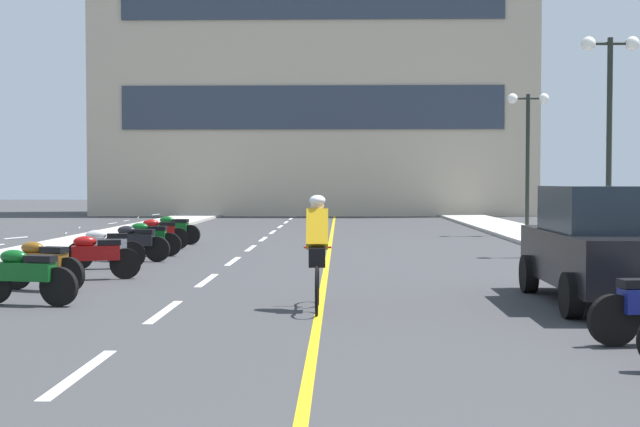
{
  "coord_description": "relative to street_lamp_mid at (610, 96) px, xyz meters",
  "views": [
    {
      "loc": [
        0.55,
        -2.3,
        1.87
      ],
      "look_at": [
        0.06,
        18.77,
        1.11
      ],
      "focal_mm": 48.09,
      "sensor_mm": 36.0,
      "label": 1
    }
  ],
  "objects": [
    {
      "name": "motorcycle_10",
      "position": [
        -11.93,
        1.84,
        -3.6
      ],
      "size": [
        1.69,
        0.63,
        0.92
      ],
      "color": "black",
      "rests_on": "ground"
    },
    {
      "name": "lane_dash_4",
      "position": [
        -9.38,
        -1.63,
        -4.07
      ],
      "size": [
        0.14,
        2.2,
        0.01
      ],
      "primitive_type": "cube",
      "color": "silver",
      "rests_on": "ground"
    },
    {
      "name": "motorcycle_4",
      "position": [
        -11.64,
        -9.04,
        -3.6
      ],
      "size": [
        1.69,
        0.61,
        0.92
      ],
      "color": "black",
      "rests_on": "ground"
    },
    {
      "name": "curb_left",
      "position": [
        -14.58,
        4.37,
        -4.01
      ],
      "size": [
        2.4,
        72.0,
        0.12
      ],
      "primitive_type": "cube",
      "color": "#B7B2A8",
      "rests_on": "ground"
    },
    {
      "name": "motorcycle_5",
      "position": [
        -12.0,
        -7.27,
        -3.6
      ],
      "size": [
        1.64,
        0.78,
        0.92
      ],
      "color": "black",
      "rests_on": "ground"
    },
    {
      "name": "lane_dash_6",
      "position": [
        -9.38,
        6.37,
        -4.07
      ],
      "size": [
        0.14,
        2.2,
        0.01
      ],
      "primitive_type": "cube",
      "color": "silver",
      "rests_on": "ground"
    },
    {
      "name": "centre_line_yellow",
      "position": [
        -7.13,
        4.37,
        -4.07
      ],
      "size": [
        0.12,
        66.0,
        0.01
      ],
      "primitive_type": "cube",
      "color": "gold",
      "rests_on": "ground"
    },
    {
      "name": "motorcycle_6",
      "position": [
        -11.54,
        -5.62,
        -3.6
      ],
      "size": [
        1.66,
        0.73,
        0.92
      ],
      "color": "black",
      "rests_on": "ground"
    },
    {
      "name": "lane_dash_8",
      "position": [
        -9.38,
        14.37,
        -4.07
      ],
      "size": [
        0.14,
        2.2,
        0.01
      ],
      "primitive_type": "cube",
      "color": "silver",
      "rests_on": "ground"
    },
    {
      "name": "lane_dash_11",
      "position": [
        -9.38,
        26.37,
        -4.07
      ],
      "size": [
        0.14,
        2.2,
        0.01
      ],
      "primitive_type": "cube",
      "color": "silver",
      "rests_on": "ground"
    },
    {
      "name": "lane_dash_9",
      "position": [
        -9.38,
        18.37,
        -4.07
      ],
      "size": [
        0.14,
        2.2,
        0.01
      ],
      "primitive_type": "cube",
      "color": "silver",
      "rests_on": "ground"
    },
    {
      "name": "street_lamp_far",
      "position": [
        -0.21,
        8.47,
        -0.35
      ],
      "size": [
        1.46,
        0.36,
        4.9
      ],
      "color": "black",
      "rests_on": "curb_right"
    },
    {
      "name": "office_building",
      "position": [
        -8.37,
        29.56,
        5.95
      ],
      "size": [
        25.08,
        8.5,
        20.05
      ],
      "color": "#BCAD93",
      "rests_on": "ground"
    },
    {
      "name": "motorcycle_11",
      "position": [
        -11.91,
        3.88,
        -3.6
      ],
      "size": [
        1.7,
        0.6,
        0.92
      ],
      "color": "black",
      "rests_on": "ground"
    },
    {
      "name": "lane_dash_1",
      "position": [
        -9.38,
        -13.63,
        -4.07
      ],
      "size": [
        0.14,
        2.2,
        0.01
      ],
      "primitive_type": "cube",
      "color": "silver",
      "rests_on": "ground"
    },
    {
      "name": "motorcycle_8",
      "position": [
        -11.71,
        -1.79,
        -3.6
      ],
      "size": [
        1.7,
        0.6,
        0.92
      ],
      "color": "black",
      "rests_on": "ground"
    },
    {
      "name": "parked_car_near",
      "position": [
        -2.77,
        -8.72,
        -3.16
      ],
      "size": [
        1.95,
        4.22,
        1.82
      ],
      "color": "black",
      "rests_on": "ground"
    },
    {
      "name": "lane_dash_7",
      "position": [
        -9.38,
        10.37,
        -4.07
      ],
      "size": [
        0.14,
        2.2,
        0.01
      ],
      "primitive_type": "cube",
      "color": "silver",
      "rests_on": "ground"
    },
    {
      "name": "motorcycle_9",
      "position": [
        -11.73,
        -0.34,
        -3.6
      ],
      "size": [
        1.7,
        0.6,
        0.92
      ],
      "color": "black",
      "rests_on": "ground"
    },
    {
      "name": "cyclist_rider",
      "position": [
        -7.17,
        -9.38,
        -3.19
      ],
      "size": [
        0.42,
        1.77,
        1.71
      ],
      "color": "black",
      "rests_on": "ground"
    },
    {
      "name": "motorcycle_7",
      "position": [
        -11.92,
        -3.55,
        -3.6
      ],
      "size": [
        1.68,
        0.67,
        0.92
      ],
      "color": "black",
      "rests_on": "ground"
    },
    {
      "name": "lane_dash_5",
      "position": [
        -9.38,
        2.37,
        -4.07
      ],
      "size": [
        0.14,
        2.2,
        0.01
      ],
      "primitive_type": "cube",
      "color": "silver",
      "rests_on": "ground"
    },
    {
      "name": "ground_plane",
      "position": [
        -7.38,
        1.37,
        -4.07
      ],
      "size": [
        140.0,
        140.0,
        0.0
      ],
      "primitive_type": "plane",
      "color": "#38383A"
    },
    {
      "name": "lane_dash_2",
      "position": [
        -9.38,
        -9.63,
        -4.07
      ],
      "size": [
        0.14,
        2.2,
        0.01
      ],
      "primitive_type": "cube",
      "color": "silver",
      "rests_on": "ground"
    },
    {
      "name": "street_lamp_mid",
      "position": [
        0.0,
        0.0,
        0.0
      ],
      "size": [
        1.46,
        0.36,
        5.45
      ],
      "color": "black",
      "rests_on": "curb_right"
    },
    {
      "name": "lane_dash_3",
      "position": [
        -9.38,
        -5.63,
        -4.07
      ],
      "size": [
        0.14,
        2.2,
        0.01
      ],
      "primitive_type": "cube",
      "color": "silver",
      "rests_on": "ground"
    },
    {
      "name": "curb_right",
      "position": [
        -0.18,
        4.37,
        -4.01
      ],
      "size": [
        2.4,
        72.0,
        0.12
      ],
      "primitive_type": "cube",
      "color": "#B7B2A8",
      "rests_on": "ground"
    },
    {
      "name": "lane_dash_10",
      "position": [
        -9.38,
        22.37,
        -4.07
      ],
      "size": [
        0.14,
        2.2,
        0.01
      ],
      "primitive_type": "cube",
      "color": "silver",
      "rests_on": "ground"
    }
  ]
}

